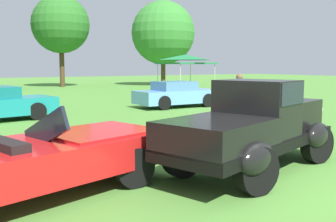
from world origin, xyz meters
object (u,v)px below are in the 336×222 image
Objects in this scene: neighbor_convertible at (38,158)px; canopy_tent_right_field at (186,59)px; show_car_skyblue at (177,94)px; spectator_between_cars at (239,97)px; feature_pickup_truck at (254,125)px.

neighbor_convertible is 1.50× the size of canopy_tent_right_field.
neighbor_convertible is 1.18× the size of show_car_skyblue.
neighbor_convertible is 2.82× the size of spectator_between_cars.
neighbor_convertible is at bearing -153.34° from spectator_between_cars.
canopy_tent_right_field is (10.38, 17.01, 1.56)m from feature_pickup_truck.
spectator_between_cars is (7.57, 3.80, 0.33)m from neighbor_convertible.
canopy_tent_right_field reaches higher than show_car_skyblue.
canopy_tent_right_field reaches higher than feature_pickup_truck.
spectator_between_cars is at bearing 49.99° from feature_pickup_truck.
spectator_between_cars reaches higher than neighbor_convertible.
neighbor_convertible is 8.48m from spectator_between_cars.
neighbor_convertible is at bearing -133.20° from show_car_skyblue.
feature_pickup_truck is 11.16m from show_car_skyblue.
neighbor_convertible is 21.71m from canopy_tent_right_field.
feature_pickup_truck reaches higher than show_car_skyblue.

